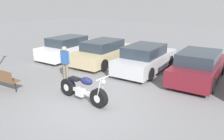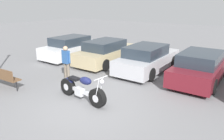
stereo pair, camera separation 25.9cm
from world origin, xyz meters
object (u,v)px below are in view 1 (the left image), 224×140
object	(u,v)px
parked_car_maroon	(199,66)
parked_car_silver	(146,59)
motorcycle	(82,89)
parked_car_white	(70,48)
parked_car_champagne	(105,52)
person_standing	(65,61)
park_bench	(0,77)

from	to	relation	value
parked_car_maroon	parked_car_silver	bearing A→B (deg)	-179.10
motorcycle	parked_car_silver	distance (m)	4.61
parked_car_white	parked_car_maroon	distance (m)	7.87
parked_car_white	parked_car_silver	bearing A→B (deg)	1.19
parked_car_champagne	parked_car_silver	xyz separation A→B (m)	(2.62, -0.04, 0.00)
person_standing	motorcycle	bearing A→B (deg)	-31.50
parked_car_champagne	person_standing	xyz separation A→B (m)	(0.16, -3.36, 0.28)
person_standing	parked_car_maroon	bearing A→B (deg)	33.40
motorcycle	park_bench	size ratio (longest dim) A/B	1.30
motorcycle	parked_car_champagne	size ratio (longest dim) A/B	0.52
parked_car_silver	person_standing	world-z (taller)	person_standing
parked_car_white	parked_car_maroon	bearing A→B (deg)	1.10
parked_car_champagne	park_bench	distance (m)	5.77
park_bench	person_standing	xyz separation A→B (m)	(1.42, 2.27, 0.38)
motorcycle	person_standing	bearing A→B (deg)	148.50
parked_car_white	person_standing	xyz separation A→B (m)	(2.79, -3.20, 0.28)
motorcycle	park_bench	world-z (taller)	motorcycle
parked_car_champagne	parked_car_maroon	world-z (taller)	same
parked_car_champagne	park_bench	xyz separation A→B (m)	(-1.26, -5.63, -0.10)
person_standing	parked_car_silver	bearing A→B (deg)	53.37
motorcycle	parked_car_silver	xyz separation A→B (m)	(0.38, 4.59, 0.21)
parked_car_silver	parked_car_maroon	world-z (taller)	same
parked_car_silver	parked_car_maroon	size ratio (longest dim) A/B	1.00
parked_car_champagne	parked_car_silver	distance (m)	2.62
parked_car_silver	person_standing	xyz separation A→B (m)	(-2.46, -3.31, 0.28)
parked_car_maroon	parked_car_champagne	bearing A→B (deg)	179.98
park_bench	parked_car_white	bearing A→B (deg)	104.01
person_standing	parked_car_white	bearing A→B (deg)	131.01
parked_car_maroon	person_standing	world-z (taller)	person_standing
parked_car_silver	person_standing	distance (m)	4.14
parked_car_champagne	parked_car_maroon	bearing A→B (deg)	-0.02
parked_car_champagne	park_bench	size ratio (longest dim) A/B	2.49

